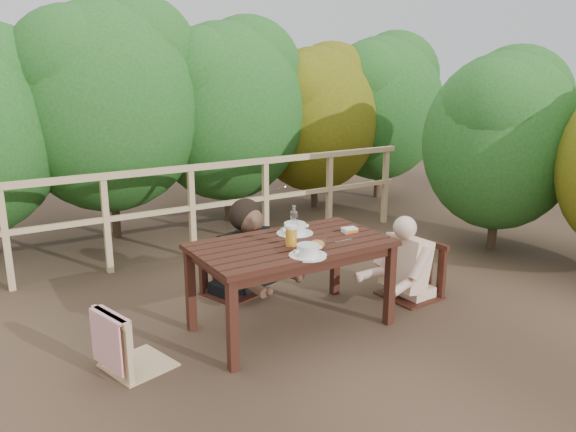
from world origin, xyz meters
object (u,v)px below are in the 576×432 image
soup_far (295,229)px  butter_tub (349,231)px  soup_near (308,251)px  beer_glass (291,236)px  diner_right (416,229)px  table (291,286)px  woman (231,220)px  bottle (294,221)px  chair_left (134,309)px  bread_roll (316,245)px  chair_far (233,244)px  tumbler (324,244)px  chair_right (412,247)px

soup_far → butter_tub: soup_far is taller
soup_near → beer_glass: beer_glass is taller
diner_right → beer_glass: (-1.31, -0.03, 0.15)m
table → woman: bearing=95.4°
soup_near → bottle: bottle is taller
beer_glass → soup_far: bearing=52.8°
chair_left → bread_roll: chair_left is taller
woman → diner_right: 1.63m
chair_far → tumbler: chair_far is taller
chair_right → bread_roll: 1.21m
chair_far → soup_far: 0.75m
woman → soup_far: bearing=90.8°
chair_left → tumbler: chair_left is taller
bread_roll → woman: bearing=97.8°
table → bread_roll: bearing=-73.7°
butter_tub → chair_far: bearing=131.8°
soup_far → diner_right: bearing=-11.6°
chair_far → table: bearing=-102.4°
chair_left → bottle: (1.34, 0.11, 0.40)m
chair_left → beer_glass: (1.18, -0.11, 0.35)m
diner_right → beer_glass: bearing=88.4°
chair_right → bread_roll: bearing=-83.6°
butter_tub → chair_right: bearing=5.1°
chair_far → diner_right: diner_right is taller
soup_near → chair_left: bearing=162.9°
bottle → butter_tub: bearing=-21.4°
table → tumbler: 0.47m
woman → soup_near: size_ratio=5.06×
bread_roll → tumbler: 0.08m
woman → bottle: (0.19, -0.73, 0.13)m
soup_far → butter_tub: 0.44m
table → soup_near: (-0.06, -0.32, 0.39)m
diner_right → butter_tub: (-0.72, 0.02, 0.09)m
bread_roll → tumbler: bread_roll is taller
chair_right → bottle: (-1.12, 0.18, 0.35)m
tumbler → soup_far: bearing=89.8°
chair_right → beer_glass: (-1.28, -0.03, 0.31)m
chair_left → soup_far: 1.42m
soup_near → bottle: 0.50m
beer_glass → butter_tub: 0.59m
soup_far → beer_glass: (-0.20, -0.26, 0.04)m
soup_far → tumbler: (-0.00, -0.41, -0.01)m
beer_glass → bottle: size_ratio=0.66×
bread_roll → bottle: 0.39m
soup_near → diner_right: bearing=12.0°
chair_left → diner_right: 2.49m
chair_right → soup_far: bearing=-105.0°
chair_right → bread_roll: (-1.16, -0.19, 0.26)m
chair_left → chair_right: bearing=-106.9°
woman → butter_tub: 1.09m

